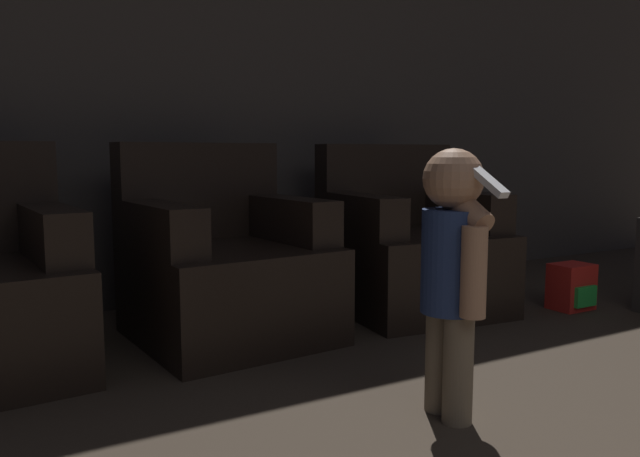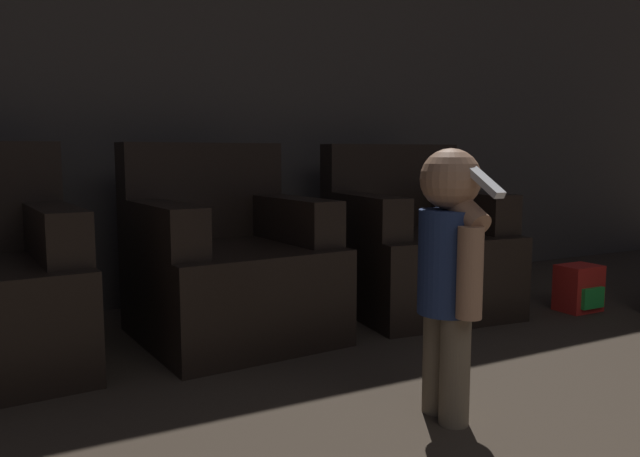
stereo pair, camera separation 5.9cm
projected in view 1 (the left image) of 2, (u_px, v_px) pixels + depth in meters
The scene contains 5 objects.
wall_back at pixel (192, 64), 3.37m from camera, with size 8.40×0.05×2.60m.
armchair_middle at pixel (224, 267), 2.78m from camera, with size 0.84×0.86×0.87m.
armchair_right at pixel (408, 250), 3.29m from camera, with size 0.85×0.88×0.87m.
person_toddler at pixel (453, 261), 1.89m from camera, with size 0.18×0.33×0.83m.
toy_backpack at pixel (572, 287), 3.28m from camera, with size 0.21×0.18×0.24m.
Camera 1 is at (-1.10, 1.16, 0.82)m, focal length 35.00 mm.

